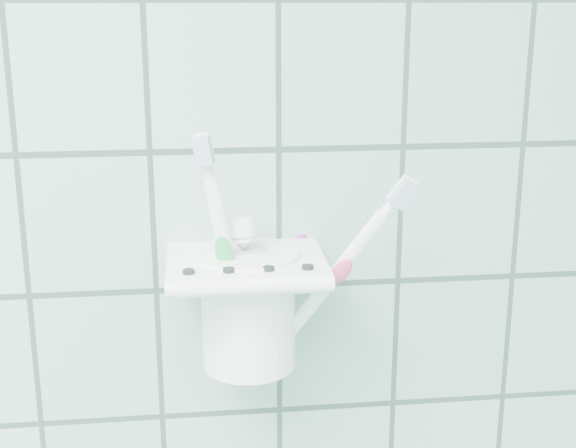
{
  "coord_description": "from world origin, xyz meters",
  "views": [
    {
      "loc": [
        0.6,
        0.51,
        1.51
      ],
      "look_at": [
        0.67,
        1.1,
        1.34
      ],
      "focal_mm": 50.0,
      "sensor_mm": 36.0,
      "label": 1
    }
  ],
  "objects_px": {
    "holder_bracket": "(246,267)",
    "toothbrush_pink": "(246,247)",
    "toothbrush_orange": "(273,243)",
    "cup": "(249,305)",
    "toothpaste_tube": "(258,282)",
    "toothbrush_blue": "(249,233)"
  },
  "relations": [
    {
      "from": "holder_bracket",
      "to": "cup",
      "type": "height_order",
      "value": "same"
    },
    {
      "from": "holder_bracket",
      "to": "cup",
      "type": "relative_size",
      "value": 1.27
    },
    {
      "from": "cup",
      "to": "toothbrush_pink",
      "type": "xyz_separation_m",
      "value": [
        -0.0,
        -0.01,
        0.06
      ]
    },
    {
      "from": "holder_bracket",
      "to": "toothpaste_tube",
      "type": "bearing_deg",
      "value": -49.86
    },
    {
      "from": "holder_bracket",
      "to": "toothbrush_orange",
      "type": "xyz_separation_m",
      "value": [
        0.02,
        0.01,
        0.02
      ]
    },
    {
      "from": "toothpaste_tube",
      "to": "toothbrush_blue",
      "type": "bearing_deg",
      "value": 91.2
    },
    {
      "from": "toothbrush_orange",
      "to": "toothpaste_tube",
      "type": "relative_size",
      "value": 1.47
    },
    {
      "from": "toothbrush_pink",
      "to": "toothbrush_orange",
      "type": "distance_m",
      "value": 0.03
    },
    {
      "from": "holder_bracket",
      "to": "toothbrush_orange",
      "type": "distance_m",
      "value": 0.03
    },
    {
      "from": "holder_bracket",
      "to": "toothbrush_orange",
      "type": "relative_size",
      "value": 0.69
    },
    {
      "from": "toothbrush_blue",
      "to": "toothpaste_tube",
      "type": "bearing_deg",
      "value": -64.54
    },
    {
      "from": "toothbrush_orange",
      "to": "toothpaste_tube",
      "type": "distance_m",
      "value": 0.04
    },
    {
      "from": "holder_bracket",
      "to": "toothbrush_pink",
      "type": "bearing_deg",
      "value": -90.32
    },
    {
      "from": "toothbrush_blue",
      "to": "toothbrush_orange",
      "type": "bearing_deg",
      "value": -25.0
    },
    {
      "from": "holder_bracket",
      "to": "toothbrush_blue",
      "type": "height_order",
      "value": "toothbrush_blue"
    },
    {
      "from": "holder_bracket",
      "to": "toothbrush_blue",
      "type": "xyz_separation_m",
      "value": [
        0.0,
        0.02,
        0.02
      ]
    },
    {
      "from": "toothpaste_tube",
      "to": "toothbrush_pink",
      "type": "bearing_deg",
      "value": 137.12
    },
    {
      "from": "toothbrush_pink",
      "to": "toothbrush_blue",
      "type": "xyz_separation_m",
      "value": [
        0.0,
        0.03,
        0.0
      ]
    },
    {
      "from": "holder_bracket",
      "to": "toothbrush_pink",
      "type": "relative_size",
      "value": 0.65
    },
    {
      "from": "cup",
      "to": "toothpaste_tube",
      "type": "bearing_deg",
      "value": -65.38
    },
    {
      "from": "cup",
      "to": "toothpaste_tube",
      "type": "height_order",
      "value": "toothpaste_tube"
    },
    {
      "from": "toothbrush_blue",
      "to": "toothbrush_pink",
      "type": "bearing_deg",
      "value": -81.16
    }
  ]
}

